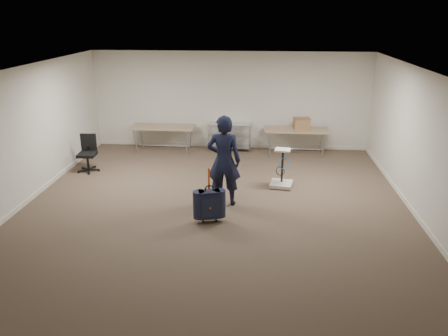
{
  "coord_description": "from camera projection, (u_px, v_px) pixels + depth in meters",
  "views": [
    {
      "loc": [
        0.88,
        -8.05,
        3.83
      ],
      "look_at": [
        0.17,
        0.3,
        0.83
      ],
      "focal_mm": 35.0,
      "sensor_mm": 36.0,
      "label": 1
    }
  ],
  "objects": [
    {
      "name": "equipment_cart",
      "position": [
        282.0,
        177.0,
        10.07
      ],
      "size": [
        0.57,
        0.57,
        0.91
      ],
      "color": "beige",
      "rests_on": "ground"
    },
    {
      "name": "person",
      "position": [
        224.0,
        161.0,
        8.94
      ],
      "size": [
        0.72,
        0.5,
        1.91
      ],
      "primitive_type": "imported",
      "rotation": [
        0.0,
        0.0,
        3.08
      ],
      "color": "black",
      "rests_on": "ground"
    },
    {
      "name": "folding_table_right",
      "position": [
        296.0,
        131.0,
        12.23
      ],
      "size": [
        1.8,
        0.75,
        0.73
      ],
      "color": "#967C5C",
      "rests_on": "ground"
    },
    {
      "name": "folding_table_left",
      "position": [
        163.0,
        128.0,
        12.54
      ],
      "size": [
        1.8,
        0.75,
        0.73
      ],
      "color": "#967C5C",
      "rests_on": "ground"
    },
    {
      "name": "cardboard_box",
      "position": [
        302.0,
        124.0,
        12.16
      ],
      "size": [
        0.47,
        0.38,
        0.32
      ],
      "primitive_type": "cube",
      "rotation": [
        0.0,
        0.0,
        0.15
      ],
      "color": "#A07B4A",
      "rests_on": "folding_table_right"
    },
    {
      "name": "office_chair",
      "position": [
        88.0,
        160.0,
        11.08
      ],
      "size": [
        0.56,
        0.56,
        0.93
      ],
      "color": "black",
      "rests_on": "ground"
    },
    {
      "name": "wire_shelf",
      "position": [
        230.0,
        135.0,
        12.7
      ],
      "size": [
        1.22,
        0.47,
        0.8
      ],
      "color": "silver",
      "rests_on": "ground"
    },
    {
      "name": "room_shell",
      "position": [
        221.0,
        183.0,
        10.19
      ],
      "size": [
        8.0,
        9.0,
        9.0
      ],
      "color": "beige",
      "rests_on": "ground"
    },
    {
      "name": "ground",
      "position": [
        214.0,
        211.0,
        8.91
      ],
      "size": [
        9.0,
        9.0,
        0.0
      ],
      "primitive_type": "plane",
      "color": "#49392C",
      "rests_on": "ground"
    },
    {
      "name": "suitcase",
      "position": [
        209.0,
        204.0,
        8.31
      ],
      "size": [
        0.45,
        0.33,
        1.09
      ],
      "color": "black",
      "rests_on": "ground"
    }
  ]
}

